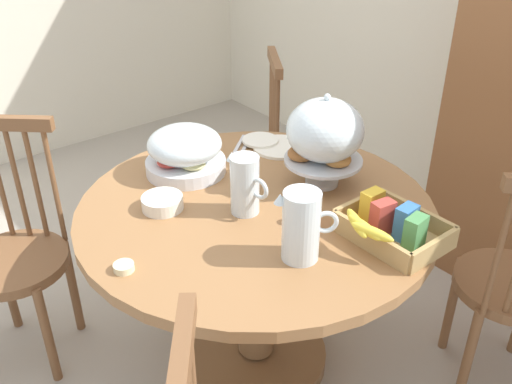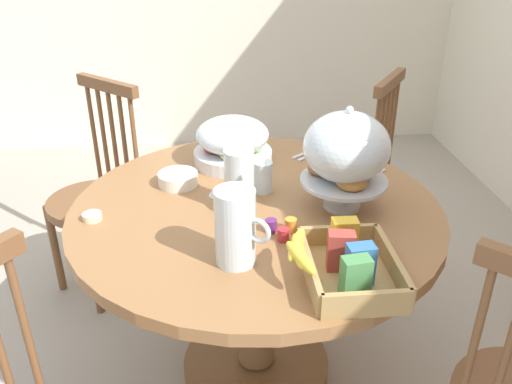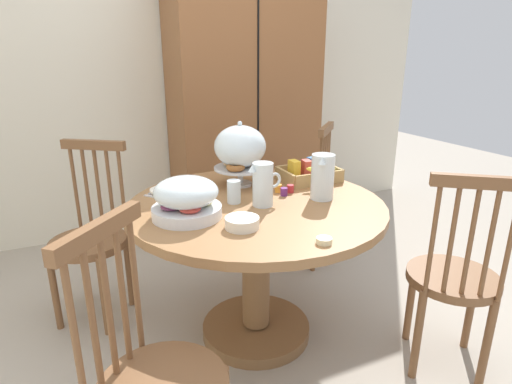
{
  "view_description": "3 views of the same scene",
  "coord_description": "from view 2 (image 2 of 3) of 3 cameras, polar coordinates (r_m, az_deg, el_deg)",
  "views": [
    {
      "loc": [
        1.3,
        -0.9,
        1.75
      ],
      "look_at": [
        0.01,
        0.13,
        0.79
      ],
      "focal_mm": 39.87,
      "sensor_mm": 36.0,
      "label": 1
    },
    {
      "loc": [
        1.54,
        -0.01,
        1.59
      ],
      "look_at": [
        0.01,
        0.13,
        0.79
      ],
      "focal_mm": 37.3,
      "sensor_mm": 36.0,
      "label": 2
    },
    {
      "loc": [
        -0.76,
        -1.57,
        1.41
      ],
      "look_at": [
        0.01,
        0.13,
        0.79
      ],
      "focal_mm": 29.29,
      "sensor_mm": 36.0,
      "label": 3
    }
  ],
  "objects": [
    {
      "name": "dining_table",
      "position": [
        1.86,
        0.0,
        -7.08
      ],
      "size": [
        1.22,
        1.22,
        0.74
      ],
      "color": "olive",
      "rests_on": "ground_plane"
    },
    {
      "name": "soup_spoon",
      "position": [
        1.98,
        12.26,
        1.64
      ],
      "size": [
        0.12,
        0.14,
        0.01
      ],
      "primitive_type": "cube",
      "rotation": [
        0.0,
        0.0,
        8.53
      ],
      "color": "silver",
      "rests_on": "dining_table"
    },
    {
      "name": "windsor_chair_far_side",
      "position": [
        2.49,
        -16.68,
        -0.88
      ],
      "size": [
        0.47,
        0.47,
        0.97
      ],
      "color": "brown",
      "rests_on": "ground_plane"
    },
    {
      "name": "pastry_stand_with_dome",
      "position": [
        1.68,
        9.65,
        4.37
      ],
      "size": [
        0.28,
        0.28,
        0.34
      ],
      "color": "silver",
      "rests_on": "dining_table"
    },
    {
      "name": "cereal_bowl",
      "position": [
        1.9,
        -8.36,
        1.4
      ],
      "size": [
        0.14,
        0.14,
        0.04
      ],
      "primitive_type": "cylinder",
      "color": "white",
      "rests_on": "dining_table"
    },
    {
      "name": "jam_jar_grape",
      "position": [
        1.6,
        1.61,
        -3.64
      ],
      "size": [
        0.04,
        0.04,
        0.04
      ],
      "primitive_type": "cylinder",
      "color": "#5B2366",
      "rests_on": "dining_table"
    },
    {
      "name": "fruit_platter_covered",
      "position": [
        2.03,
        -2.52,
        5.38
      ],
      "size": [
        0.3,
        0.3,
        0.18
      ],
      "color": "silver",
      "rests_on": "dining_table"
    },
    {
      "name": "butter_dish",
      "position": [
        1.74,
        -17.17,
        -2.53
      ],
      "size": [
        0.06,
        0.06,
        0.02
      ],
      "primitive_type": "cylinder",
      "color": "beige",
      "rests_on": "dining_table"
    },
    {
      "name": "jam_jar_strawberry",
      "position": [
        1.56,
        2.94,
        -4.57
      ],
      "size": [
        0.04,
        0.04,
        0.04
      ],
      "primitive_type": "cylinder",
      "color": "#B7282D",
      "rests_on": "dining_table"
    },
    {
      "name": "drinking_glass",
      "position": [
        1.82,
        0.77,
        1.62
      ],
      "size": [
        0.06,
        0.06,
        0.11
      ],
      "primitive_type": "cylinder",
      "color": "silver",
      "rests_on": "dining_table"
    },
    {
      "name": "table_knife",
      "position": [
        2.13,
        6.1,
        4.02
      ],
      "size": [
        0.12,
        0.14,
        0.01
      ],
      "primitive_type": "cube",
      "rotation": [
        0.0,
        0.0,
        8.53
      ],
      "color": "silver",
      "rests_on": "dining_table"
    },
    {
      "name": "windsor_chair_facing_door",
      "position": [
        2.62,
        10.15,
        1.38
      ],
      "size": [
        0.46,
        0.46,
        0.97
      ],
      "color": "brown",
      "rests_on": "ground_plane"
    },
    {
      "name": "ground_plane",
      "position": [
        2.21,
        -3.65,
        -18.55
      ],
      "size": [
        10.0,
        10.0,
        0.0
      ],
      "primitive_type": "plane",
      "color": "#A89E8E"
    },
    {
      "name": "china_plate_large",
      "position": [
        2.05,
        9.08,
        2.95
      ],
      "size": [
        0.22,
        0.22,
        0.01
      ],
      "primitive_type": "cylinder",
      "color": "white",
      "rests_on": "dining_table"
    },
    {
      "name": "cereal_basket",
      "position": [
        1.41,
        9.5,
        -7.59
      ],
      "size": [
        0.32,
        0.3,
        0.12
      ],
      "color": "tan",
      "rests_on": "dining_table"
    },
    {
      "name": "china_plate_small",
      "position": [
        2.12,
        7.64,
        4.12
      ],
      "size": [
        0.15,
        0.15,
        0.01
      ],
      "primitive_type": "cylinder",
      "color": "white",
      "rests_on": "china_plate_large"
    },
    {
      "name": "dinner_fork",
      "position": [
        2.15,
        5.49,
        4.25
      ],
      "size": [
        0.12,
        0.14,
        0.01
      ],
      "primitive_type": "cube",
      "rotation": [
        0.0,
        0.0,
        8.53
      ],
      "color": "silver",
      "rests_on": "dining_table"
    },
    {
      "name": "milk_pitcher",
      "position": [
        1.43,
        -2.2,
        -4.14
      ],
      "size": [
        0.13,
        0.17,
        0.22
      ],
      "color": "silver",
      "rests_on": "dining_table"
    },
    {
      "name": "orange_juice_pitcher",
      "position": [
        1.69,
        -1.8,
        1.04
      ],
      "size": [
        0.18,
        0.1,
        0.2
      ],
      "color": "silver",
      "rests_on": "dining_table"
    },
    {
      "name": "jam_jar_apricot",
      "position": [
        1.61,
        3.76,
        -3.53
      ],
      "size": [
        0.04,
        0.04,
        0.04
      ],
      "primitive_type": "cylinder",
      "color": "orange",
      "rests_on": "dining_table"
    }
  ]
}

